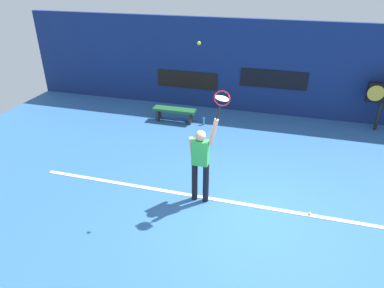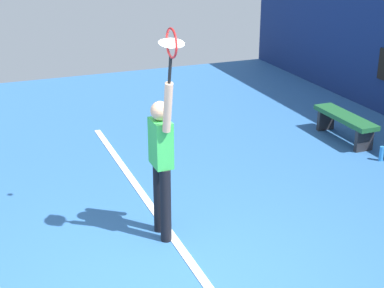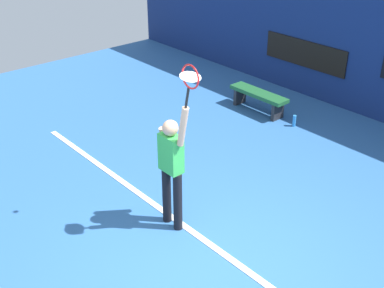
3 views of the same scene
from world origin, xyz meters
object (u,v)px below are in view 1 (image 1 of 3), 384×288
Objects in this scene: scoreboard_clock at (384,95)px; water_bottle at (204,121)px; court_bench at (174,112)px; tennis_racket at (222,100)px; tennis_ball at (199,43)px; spare_ball at (310,214)px; tennis_player at (201,160)px.

water_bottle is (-5.29, -1.10, -1.03)m from scoreboard_clock.
tennis_racket is at bearing -59.82° from court_bench.
tennis_ball reaches higher than water_bottle.
court_bench is at bearing -170.07° from scoreboard_clock.
tennis_ball reaches higher than court_bench.
tennis_racket reaches higher than spare_ball.
tennis_ball is (-0.06, 0.00, 2.39)m from tennis_player.
scoreboard_clock reaches higher than water_bottle.
tennis_ball is at bearing -77.87° from water_bottle.
water_bottle is (1.00, 0.00, -0.22)m from court_bench.
scoreboard_clock is 5.47m from spare_ball.
tennis_racket is 2.60× the size of water_bottle.
tennis_ball is 5.20m from water_bottle.
scoreboard_clock is 6.29× the size of water_bottle.
tennis_ball is at bearing -131.35° from scoreboard_clock.
spare_ball is (2.33, 0.10, -0.98)m from tennis_player.
scoreboard_clock is 1.08× the size of court_bench.
tennis_racket reaches higher than court_bench.
scoreboard_clock reaches higher than court_bench.
tennis_racket is at bearing -176.88° from spare_ball.
tennis_player is at bearing -4.22° from tennis_ball.
tennis_racket is (0.39, -0.00, 1.37)m from tennis_player.
tennis_racket is 0.41× the size of scoreboard_clock.
court_bench is (-6.28, -1.10, -0.81)m from scoreboard_clock.
tennis_racket is at bearing -0.62° from tennis_player.
tennis_player is 1.42× the size of court_bench.
water_bottle is at bearing 108.20° from tennis_racket.
spare_ball is at bearing 2.32° from tennis_ball.
scoreboard_clock is 5.50m from water_bottle.
tennis_player is 4.43m from court_bench.
scoreboard_clock reaches higher than spare_ball.
tennis_ball is at bearing -177.68° from spare_ball.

